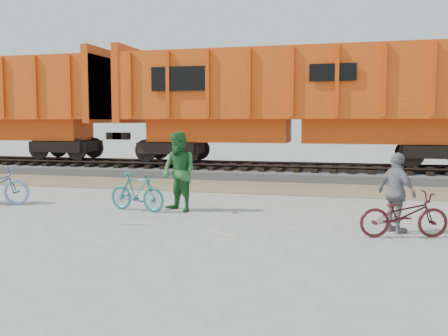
{
  "coord_description": "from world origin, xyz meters",
  "views": [
    {
      "loc": [
        3.25,
        -10.34,
        2.14
      ],
      "look_at": [
        0.2,
        1.5,
        1.01
      ],
      "focal_mm": 40.0,
      "sensor_mm": 36.0,
      "label": 1
    }
  ],
  "objects_px": {
    "bicycle_teal": "(137,192)",
    "person_woman": "(397,193)",
    "hopper_car_center": "(296,99)",
    "bicycle_maroon": "(404,215)",
    "person_man": "(179,172)"
  },
  "relations": [
    {
      "from": "hopper_car_center",
      "to": "bicycle_maroon",
      "type": "bearing_deg",
      "value": -72.43
    },
    {
      "from": "hopper_car_center",
      "to": "person_man",
      "type": "height_order",
      "value": "hopper_car_center"
    },
    {
      "from": "bicycle_teal",
      "to": "bicycle_maroon",
      "type": "bearing_deg",
      "value": -91.2
    },
    {
      "from": "bicycle_teal",
      "to": "bicycle_maroon",
      "type": "relative_size",
      "value": 0.94
    },
    {
      "from": "person_man",
      "to": "bicycle_teal",
      "type": "bearing_deg",
      "value": -138.05
    },
    {
      "from": "hopper_car_center",
      "to": "person_man",
      "type": "relative_size",
      "value": 7.32
    },
    {
      "from": "bicycle_teal",
      "to": "person_man",
      "type": "xyz_separation_m",
      "value": [
        1.0,
        0.2,
        0.5
      ]
    },
    {
      "from": "bicycle_teal",
      "to": "person_woman",
      "type": "xyz_separation_m",
      "value": [
        5.85,
        -0.93,
        0.32
      ]
    },
    {
      "from": "bicycle_maroon",
      "to": "hopper_car_center",
      "type": "bearing_deg",
      "value": 2.69
    },
    {
      "from": "hopper_car_center",
      "to": "bicycle_maroon",
      "type": "distance_m",
      "value": 10.49
    },
    {
      "from": "bicycle_teal",
      "to": "hopper_car_center",
      "type": "bearing_deg",
      "value": -7.59
    },
    {
      "from": "bicycle_teal",
      "to": "person_woman",
      "type": "distance_m",
      "value": 5.93
    },
    {
      "from": "bicycle_maroon",
      "to": "person_woman",
      "type": "relative_size",
      "value": 1.05
    },
    {
      "from": "person_man",
      "to": "person_woman",
      "type": "height_order",
      "value": "person_man"
    },
    {
      "from": "person_man",
      "to": "person_woman",
      "type": "bearing_deg",
      "value": 17.56
    }
  ]
}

